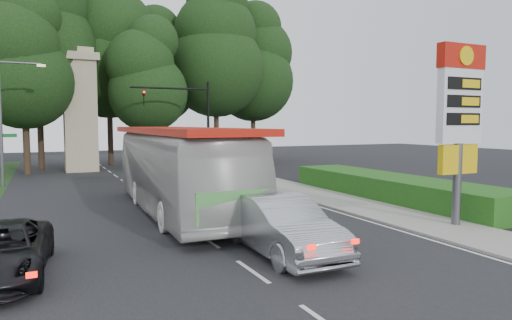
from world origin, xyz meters
name	(u,v)px	position (x,y,z in m)	size (l,w,h in m)	color
ground	(261,278)	(0.00, 0.00, 0.00)	(120.00, 120.00, 0.00)	black
road_surface	(155,203)	(0.00, 12.00, 0.01)	(14.00, 80.00, 0.02)	black
sidewalk_right	(303,192)	(8.50, 12.00, 0.06)	(3.00, 80.00, 0.12)	gray
hedge	(393,188)	(11.50, 8.00, 0.60)	(3.00, 14.00, 1.20)	#1C5015
gas_station_pylon	(460,110)	(9.20, 1.99, 4.45)	(2.10, 0.45, 6.85)	#59595E
traffic_signal_mast	(192,114)	(5.68, 24.00, 4.67)	(6.10, 0.35, 7.20)	black
streetlight_signs	(4,115)	(-6.99, 22.01, 4.44)	(2.75, 0.98, 8.00)	#59595E
monument	(80,109)	(-2.00, 30.00, 5.10)	(3.00, 3.00, 10.05)	#9D8D6F
tree_center_left	(37,27)	(-5.00, 33.00, 12.02)	(10.08, 10.08, 19.80)	#2D2116
tree_center_right	(108,48)	(1.00, 35.00, 11.02)	(9.24, 9.24, 18.15)	#2D2116
tree_east_near	(157,68)	(6.00, 37.00, 9.68)	(8.12, 8.12, 15.95)	#2D2116
tree_east_mid	(216,49)	(11.00, 33.00, 11.35)	(9.52, 9.52, 18.70)	#2D2116
tree_far_east	(253,64)	(16.00, 35.00, 10.35)	(8.68, 8.68, 17.05)	#2D2116
tree_monument_left	(23,61)	(-6.00, 29.00, 8.68)	(7.28, 7.28, 14.30)	#2D2116
tree_monument_right	(148,76)	(3.50, 29.50, 8.01)	(6.72, 6.72, 13.20)	#2D2116
transit_bus	(179,170)	(0.50, 9.34, 1.88)	(3.16, 13.49, 3.76)	silver
sedan_silver	(282,226)	(1.50, 1.65, 0.87)	(1.85, 5.31, 1.75)	#ACAEB3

